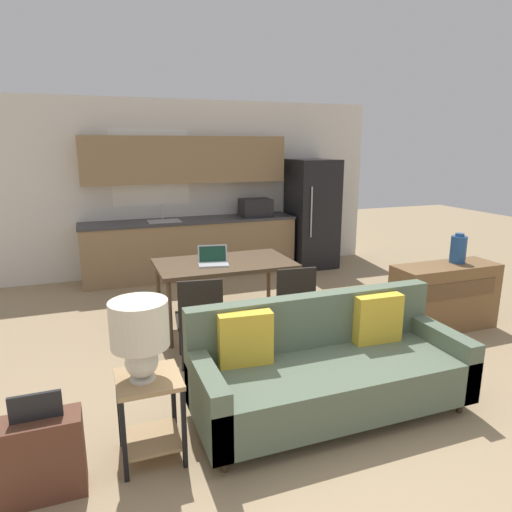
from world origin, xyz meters
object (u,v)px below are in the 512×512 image
refrigerator (312,214)px  credenza (444,297)px  vase (458,249)px  couch (327,368)px  side_table (150,404)px  laptop (213,260)px  dining_chair_near_right (292,302)px  table_lamp (140,332)px  suitcase (42,457)px  dining_table (224,267)px  dining_chair_near_left (200,316)px

refrigerator → credenza: refrigerator is taller
vase → couch: bearing=-154.9°
side_table → laptop: bearing=63.8°
refrigerator → dining_chair_near_right: (-1.68, -2.86, -0.41)m
table_lamp → suitcase: size_ratio=0.79×
dining_table → laptop: laptop is taller
vase → dining_chair_near_left: bearing=179.3°
table_lamp → dining_chair_near_right: table_lamp is taller
vase → dining_chair_near_right: vase is taller
dining_table → side_table: 2.31m
refrigerator → dining_chair_near_right: size_ratio=2.07×
dining_table → credenza: (2.28, -0.92, -0.32)m
dining_table → laptop: bearing=-159.5°
dining_chair_near_right → laptop: bearing=-45.2°
refrigerator → dining_chair_near_left: size_ratio=2.07×
vase → laptop: 2.72m
couch → laptop: (-0.40, 1.85, 0.46)m
couch → laptop: 1.95m
refrigerator → side_table: (-3.25, -4.09, -0.51)m
dining_table → table_lamp: 2.33m
dining_chair_near_right → dining_chair_near_left: 0.96m
dining_chair_near_right → dining_chair_near_left: bearing=8.2°
vase → side_table: bearing=-162.3°
dining_table → credenza: size_ratio=1.24×
credenza → dining_chair_near_left: dining_chair_near_left is taller
laptop → dining_chair_near_right: bearing=-38.7°
side_table → laptop: size_ratio=1.59×
side_table → dining_chair_near_left: 1.32m
laptop → credenza: bearing=-8.8°
credenza → suitcase: credenza is taller
side_table → couch: bearing=4.2°
dining_table → table_lamp: bearing=-119.3°
credenza → dining_chair_near_right: dining_chair_near_right is taller
vase → laptop: size_ratio=0.92×
laptop → couch: bearing=-67.0°
couch → side_table: (-1.36, -0.10, 0.04)m
refrigerator → dining_table: bearing=-135.9°
vase → dining_chair_near_right: (-1.98, 0.10, -0.41)m
refrigerator → dining_table: 3.00m
dining_table → side_table: dining_table is taller
couch → suitcase: bearing=-173.3°
suitcase → dining_table: bearing=50.8°
side_table → vase: vase is taller
couch → suitcase: 2.01m
side_table → laptop: (0.96, 1.95, 0.42)m
refrigerator → credenza: (0.13, -3.00, -0.53)m
refrigerator → table_lamp: size_ratio=3.43×
laptop → dining_chair_near_left: bearing=-103.0°
refrigerator → dining_chair_near_right: bearing=-120.4°
credenza → laptop: 2.60m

